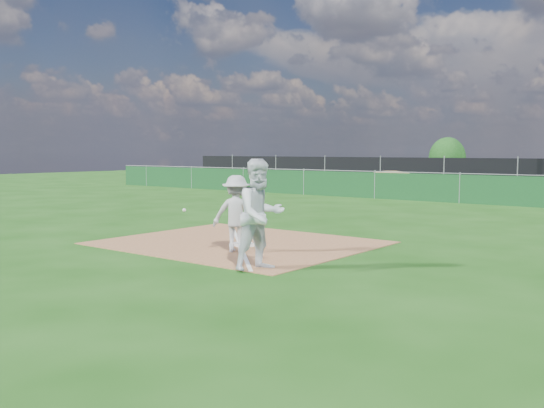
# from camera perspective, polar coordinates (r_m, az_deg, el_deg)

# --- Properties ---
(ground) EXTENTS (90.00, 90.00, 0.00)m
(ground) POSITION_cam_1_polar(r_m,az_deg,el_deg) (22.04, 12.52, -0.82)
(ground) COLOR #17490F
(ground) RESTS_ON ground
(infield_dirt) EXTENTS (6.00, 5.00, 0.02)m
(infield_dirt) POSITION_cam_1_polar(r_m,az_deg,el_deg) (14.53, -3.14, -3.67)
(infield_dirt) COLOR #94603B
(infield_dirt) RESTS_ON ground
(foul_line) EXTENTS (5.01, 5.01, 0.01)m
(foul_line) POSITION_cam_1_polar(r_m,az_deg,el_deg) (14.53, -3.14, -3.61)
(foul_line) COLOR white
(foul_line) RESTS_ON infield_dirt
(green_fence) EXTENTS (44.00, 0.05, 1.20)m
(green_fence) POSITION_cam_1_polar(r_m,az_deg,el_deg) (26.57, 17.25, 1.36)
(green_fence) COLOR #103E1A
(green_fence) RESTS_ON ground
(dirt_mound) EXTENTS (3.38, 2.60, 1.17)m
(dirt_mound) POSITION_cam_1_polar(r_m,az_deg,el_deg) (31.81, 11.10, 2.04)
(dirt_mound) COLOR olive
(dirt_mound) RESTS_ON ground
(black_fence) EXTENTS (46.00, 0.04, 1.80)m
(black_fence) POSITION_cam_1_polar(r_m,az_deg,el_deg) (34.14, 22.10, 2.49)
(black_fence) COLOR black
(black_fence) RESTS_ON ground
(parking_lot) EXTENTS (46.00, 9.00, 0.01)m
(parking_lot) POSITION_cam_1_polar(r_m,az_deg,el_deg) (39.00, 24.11, 1.38)
(parking_lot) COLOR black
(parking_lot) RESTS_ON ground
(first_base) EXTENTS (0.50, 0.50, 0.08)m
(first_base) POSITION_cam_1_polar(r_m,az_deg,el_deg) (13.98, -2.71, -3.81)
(first_base) COLOR white
(first_base) RESTS_ON infield_dirt
(play_at_first) EXTENTS (1.91, 1.05, 1.66)m
(play_at_first) POSITION_cam_1_polar(r_m,az_deg,el_deg) (13.11, -3.36, -0.92)
(play_at_first) COLOR #B9B9BC
(play_at_first) RESTS_ON infield_dirt
(runner) EXTENTS (1.05, 1.19, 2.06)m
(runner) POSITION_cam_1_polar(r_m,az_deg,el_deg) (11.16, -1.09, -1.02)
(runner) COLOR silver
(runner) RESTS_ON ground
(car_left) EXTENTS (4.68, 3.25, 1.48)m
(car_left) POSITION_cam_1_polar(r_m,az_deg,el_deg) (40.22, 16.28, 2.79)
(car_left) COLOR #B3B5BB
(car_left) RESTS_ON parking_lot
(car_mid) EXTENTS (4.67, 3.17, 1.46)m
(car_mid) POSITION_cam_1_polar(r_m,az_deg,el_deg) (38.87, 22.36, 2.52)
(car_mid) COLOR black
(car_mid) RESTS_ON parking_lot
(tree_left) EXTENTS (2.68, 2.68, 3.18)m
(tree_left) POSITION_cam_1_polar(r_m,az_deg,el_deg) (46.84, 16.16, 4.17)
(tree_left) COLOR #382316
(tree_left) RESTS_ON ground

